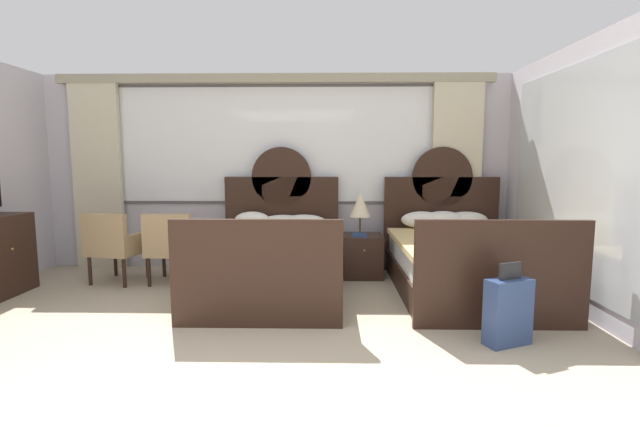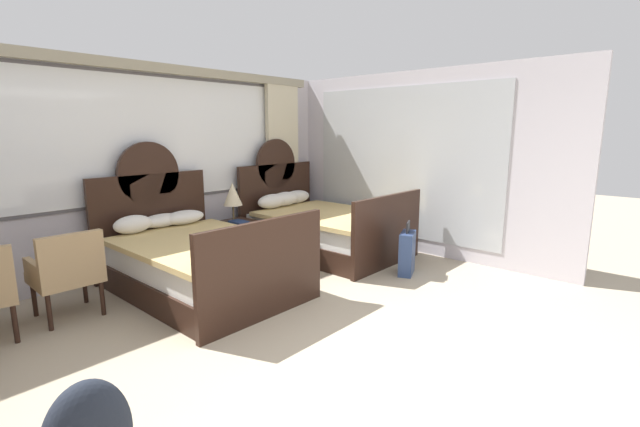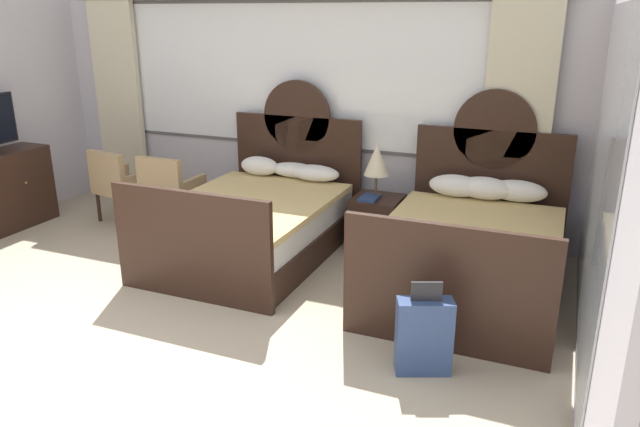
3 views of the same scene
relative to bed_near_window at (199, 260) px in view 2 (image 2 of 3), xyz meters
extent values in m
plane|color=tan|center=(-0.09, -2.74, -0.36)|extent=(24.00, 24.00, 0.00)
cube|color=silver|center=(-0.09, 1.23, 0.99)|extent=(6.45, 0.07, 2.70)
cube|color=#575459|center=(-0.09, 1.19, 1.37)|extent=(4.65, 0.02, 1.65)
cube|color=white|center=(-0.09, 1.18, 1.37)|extent=(4.57, 0.02, 1.57)
cube|color=beige|center=(2.40, 1.10, 0.94)|extent=(0.67, 0.08, 2.60)
cube|color=#9C957E|center=(-0.09, 1.10, 2.26)|extent=(5.93, 0.10, 0.12)
cube|color=silver|center=(3.17, -1.07, 0.99)|extent=(0.07, 4.53, 2.70)
cube|color=#B2B7BC|center=(3.13, -0.77, 0.99)|extent=(0.01, 3.17, 2.27)
cube|color=black|center=(0.00, -0.06, -0.21)|extent=(1.48, 2.14, 0.30)
cube|color=white|center=(0.00, -0.06, 0.07)|extent=(1.42, 2.04, 0.26)
cube|color=tan|center=(0.00, -0.14, 0.23)|extent=(1.52, 1.94, 0.06)
cube|color=black|center=(0.00, 1.04, 0.28)|extent=(1.56, 0.06, 1.29)
cylinder|color=black|center=(0.00, 1.04, 0.93)|extent=(0.81, 0.06, 0.81)
cube|color=black|center=(0.00, -1.16, 0.13)|extent=(1.56, 0.06, 1.00)
ellipsoid|color=white|center=(-0.37, 0.79, 0.37)|extent=(0.47, 0.25, 0.22)
ellipsoid|color=white|center=(0.04, 0.86, 0.34)|extent=(0.57, 0.26, 0.17)
ellipsoid|color=white|center=(0.32, 0.81, 0.35)|extent=(0.57, 0.29, 0.18)
cube|color=black|center=(2.19, -0.06, -0.21)|extent=(1.48, 2.14, 0.30)
cube|color=white|center=(2.19, -0.06, 0.07)|extent=(1.42, 2.04, 0.26)
cube|color=tan|center=(2.19, -0.14, 0.23)|extent=(1.52, 1.94, 0.06)
cube|color=black|center=(2.19, 1.04, 0.28)|extent=(1.56, 0.06, 1.29)
cylinder|color=black|center=(2.19, 1.04, 0.93)|extent=(0.81, 0.06, 0.81)
cube|color=black|center=(2.19, -1.16, 0.13)|extent=(1.56, 0.06, 1.00)
ellipsoid|color=white|center=(1.89, 0.81, 0.37)|extent=(0.55, 0.28, 0.22)
ellipsoid|color=white|center=(2.17, 0.82, 0.37)|extent=(0.56, 0.28, 0.23)
ellipsoid|color=white|center=(2.49, 0.87, 0.37)|extent=(0.57, 0.25, 0.22)
cube|color=black|center=(1.10, 0.68, -0.09)|extent=(0.51, 0.51, 0.55)
sphere|color=tan|center=(1.10, 0.42, 0.03)|extent=(0.02, 0.02, 0.02)
cylinder|color=brown|center=(1.06, 0.73, 0.20)|extent=(0.14, 0.14, 0.02)
cylinder|color=brown|center=(1.06, 0.73, 0.32)|extent=(0.03, 0.03, 0.21)
cone|color=beige|center=(1.06, 0.73, 0.59)|extent=(0.27, 0.27, 0.33)
cube|color=navy|center=(1.04, 0.58, 0.20)|extent=(0.18, 0.26, 0.03)
cube|color=tan|center=(-1.28, 0.37, 0.04)|extent=(0.58, 0.58, 0.10)
cube|color=tan|center=(-1.28, 0.12, 0.31)|extent=(0.58, 0.09, 0.43)
cube|color=tan|center=(-1.02, 0.36, 0.17)|extent=(0.07, 0.52, 0.16)
cube|color=tan|center=(-1.53, 0.37, 0.17)|extent=(0.07, 0.52, 0.16)
cylinder|color=black|center=(-1.04, 0.60, -0.18)|extent=(0.04, 0.04, 0.36)
cylinder|color=black|center=(-1.51, 0.61, -0.18)|extent=(0.04, 0.04, 0.36)
cylinder|color=black|center=(-1.04, 0.13, -0.18)|extent=(0.04, 0.04, 0.36)
cylinder|color=black|center=(-1.52, 0.13, -0.18)|extent=(0.04, 0.04, 0.36)
cube|color=tan|center=(-1.73, 0.32, 0.17)|extent=(0.16, 0.52, 0.16)
cylinder|color=black|center=(-1.71, 0.55, -0.18)|extent=(0.04, 0.04, 0.36)
cylinder|color=black|center=(-1.80, 0.09, -0.18)|extent=(0.04, 0.04, 0.36)
cube|color=navy|center=(2.13, -1.50, -0.09)|extent=(0.42, 0.30, 0.55)
cube|color=#232326|center=(2.13, -1.50, 0.26)|extent=(0.20, 0.10, 0.14)
cylinder|color=black|center=(1.98, -1.56, -0.34)|extent=(0.05, 0.04, 0.05)
cylinder|color=black|center=(2.27, -1.44, -0.34)|extent=(0.05, 0.04, 0.05)
camera|label=1|loc=(0.65, -5.08, 1.15)|focal=25.07mm
camera|label=2|loc=(-2.66, -4.26, 1.48)|focal=24.29mm
camera|label=3|loc=(2.88, -5.20, 2.05)|focal=33.82mm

